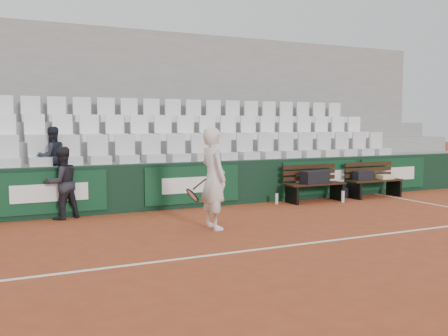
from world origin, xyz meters
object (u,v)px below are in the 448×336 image
bench_right (374,188)px  ball_kid (62,183)px  sports_bag_ground (344,193)px  water_bottle_near (277,199)px  water_bottle_far (343,197)px  spectator_c (51,135)px  tennis_player (213,178)px  bench_left (315,192)px  sports_bag_left (315,177)px  sports_bag_right (363,175)px

bench_right → ball_kid: ball_kid is taller
bench_right → sports_bag_ground: size_ratio=3.64×
sports_bag_ground → water_bottle_near: same height
bench_right → water_bottle_far: 1.32m
sports_bag_ground → spectator_c: spectator_c is taller
tennis_player → spectator_c: spectator_c is taller
bench_left → sports_bag_left: sports_bag_left is taller
tennis_player → spectator_c: bearing=129.9°
bench_right → sports_bag_right: (-0.35, 0.04, 0.34)m
tennis_player → ball_kid: bearing=137.8°
sports_bag_left → spectator_c: spectator_c is taller
spectator_c → sports_bag_ground: bearing=157.5°
sports_bag_left → water_bottle_far: (0.59, -0.32, -0.46)m
sports_bag_ground → ball_kid: ball_kid is taller
bench_right → spectator_c: size_ratio=1.20×
water_bottle_near → spectator_c: bearing=168.6°
ball_kid → spectator_c: size_ratio=1.13×
water_bottle_far → spectator_c: size_ratio=0.22×
bench_left → spectator_c: 6.09m
sports_bag_right → tennis_player: bearing=-159.9°
sports_bag_ground → tennis_player: (-4.52, -2.04, 0.77)m
bench_left → tennis_player: (-3.45, -1.77, 0.67)m
bench_right → sports_bag_right: bearing=173.7°
bench_left → sports_bag_right: (1.47, 0.02, 0.34)m
tennis_player → ball_kid: tennis_player is taller
bench_right → spectator_c: bearing=171.9°
water_bottle_far → tennis_player: (-3.99, -1.41, 0.76)m
bench_right → spectator_c: spectator_c is taller
bench_left → bench_right: bearing=-0.5°
bench_left → sports_bag_ground: 1.11m
sports_bag_right → water_bottle_far: sports_bag_right is taller
sports_bag_right → spectator_c: bearing=171.8°
bench_left → ball_kid: bearing=176.9°
sports_bag_ground → sports_bag_right: bearing=-31.1°
spectator_c → sports_bag_right: bearing=156.0°
tennis_player → spectator_c: (-2.38, 2.85, 0.73)m
sports_bag_right → tennis_player: 5.25m
sports_bag_right → tennis_player: tennis_player is taller
sports_bag_left → sports_bag_right: sports_bag_left is taller
bench_left → water_bottle_far: bench_left is taller
sports_bag_left → sports_bag_ground: 1.25m
water_bottle_near → spectator_c: 5.15m
sports_bag_ground → spectator_c: size_ratio=0.33×
sports_bag_right → spectator_c: spectator_c is taller
ball_kid → sports_bag_ground: bearing=157.5°
spectator_c → sports_bag_left: bearing=153.3°
water_bottle_far → ball_kid: ball_kid is taller
sports_bag_left → ball_kid: size_ratio=0.49×
sports_bag_left → sports_bag_right: bearing=2.5°
bench_left → spectator_c: bearing=169.5°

